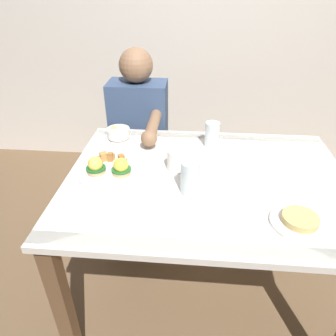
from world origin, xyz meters
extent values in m
plane|color=brown|center=(0.00, 0.00, 0.00)|extent=(6.00, 6.00, 0.00)
cube|color=silver|center=(0.00, 1.50, 1.30)|extent=(4.80, 0.10, 2.60)
cube|color=white|center=(0.00, 0.00, 0.73)|extent=(1.20, 0.90, 0.03)
cube|color=#3F7F51|center=(0.00, -0.40, 0.74)|extent=(1.20, 0.06, 0.00)
cube|color=#3F7F51|center=(0.00, 0.40, 0.74)|extent=(1.20, 0.06, 0.00)
cube|color=brown|center=(-0.55, -0.40, 0.36)|extent=(0.06, 0.06, 0.71)
cube|color=brown|center=(-0.55, 0.40, 0.36)|extent=(0.06, 0.06, 0.71)
cube|color=brown|center=(0.55, 0.40, 0.36)|extent=(0.06, 0.06, 0.71)
cylinder|color=white|center=(-0.42, -0.01, 0.75)|extent=(0.27, 0.27, 0.01)
cylinder|color=tan|center=(-0.47, -0.02, 0.76)|extent=(0.08, 0.08, 0.02)
cylinder|color=#236028|center=(-0.47, -0.02, 0.78)|extent=(0.08, 0.08, 0.01)
sphere|color=#F7DB56|center=(-0.47, -0.02, 0.80)|extent=(0.06, 0.06, 0.06)
cylinder|color=tan|center=(-0.36, -0.02, 0.76)|extent=(0.08, 0.08, 0.02)
cylinder|color=#286B2D|center=(-0.36, -0.02, 0.78)|extent=(0.08, 0.08, 0.01)
sphere|color=yellow|center=(-0.36, -0.02, 0.80)|extent=(0.06, 0.06, 0.06)
cube|color=#AD7038|center=(-0.44, 0.08, 0.77)|extent=(0.02, 0.02, 0.04)
cube|color=tan|center=(-0.47, 0.08, 0.77)|extent=(0.04, 0.04, 0.04)
cube|color=#AD7038|center=(-0.44, 0.08, 0.77)|extent=(0.03, 0.03, 0.03)
cube|color=tan|center=(-0.49, 0.06, 0.77)|extent=(0.04, 0.04, 0.02)
cube|color=tan|center=(-0.37, 0.06, 0.77)|extent=(0.04, 0.04, 0.03)
cube|color=tan|center=(-0.43, 0.09, 0.77)|extent=(0.03, 0.03, 0.03)
cube|color=#AD7038|center=(-0.39, 0.08, 0.77)|extent=(0.03, 0.03, 0.03)
cylinder|color=white|center=(-0.46, 0.34, 0.74)|extent=(0.10, 0.10, 0.01)
cylinder|color=white|center=(-0.46, 0.34, 0.77)|extent=(0.12, 0.12, 0.04)
cube|color=#B7E093|center=(-0.45, 0.32, 0.77)|extent=(0.02, 0.02, 0.02)
cube|color=#B7E093|center=(-0.44, 0.33, 0.78)|extent=(0.03, 0.03, 0.03)
cube|color=#F4DB66|center=(-0.48, 0.34, 0.78)|extent=(0.04, 0.04, 0.03)
cube|color=#EA6B70|center=(-0.49, 0.33, 0.77)|extent=(0.03, 0.03, 0.02)
cube|color=#EA6B70|center=(-0.46, 0.36, 0.78)|extent=(0.04, 0.04, 0.03)
cube|color=#B7E093|center=(-0.47, 0.36, 0.78)|extent=(0.03, 0.03, 0.02)
cylinder|color=white|center=(-0.14, 0.06, 0.79)|extent=(0.08, 0.08, 0.09)
cylinder|color=black|center=(-0.14, 0.06, 0.83)|extent=(0.07, 0.07, 0.01)
torus|color=white|center=(-0.09, 0.06, 0.79)|extent=(0.06, 0.02, 0.06)
cube|color=silver|center=(0.08, -0.08, 0.74)|extent=(0.11, 0.07, 0.00)
cube|color=silver|center=(0.15, -0.12, 0.74)|extent=(0.04, 0.04, 0.00)
cylinder|color=silver|center=(0.02, 0.29, 0.80)|extent=(0.07, 0.07, 0.13)
cylinder|color=silver|center=(0.02, 0.29, 0.78)|extent=(0.06, 0.06, 0.09)
cylinder|color=silver|center=(-0.07, -0.11, 0.81)|extent=(0.07, 0.07, 0.14)
cylinder|color=silver|center=(-0.07, -0.11, 0.79)|extent=(0.07, 0.07, 0.09)
cylinder|color=white|center=(0.31, -0.26, 0.75)|extent=(0.20, 0.20, 0.01)
cylinder|color=#DBBC70|center=(0.31, -0.26, 0.76)|extent=(0.12, 0.12, 0.02)
cylinder|color=#33333D|center=(-0.49, 0.53, 0.23)|extent=(0.11, 0.11, 0.45)
cylinder|color=#33333D|center=(-0.31, 0.53, 0.23)|extent=(0.11, 0.11, 0.45)
cube|color=#384C70|center=(-0.40, 0.63, 0.70)|extent=(0.34, 0.20, 0.50)
sphere|color=#936B4C|center=(-0.40, 0.63, 1.04)|extent=(0.19, 0.19, 0.19)
cylinder|color=#936B4C|center=(-0.28, 0.38, 0.80)|extent=(0.06, 0.30, 0.06)
sphere|color=#936B4C|center=(-0.28, 0.23, 0.80)|extent=(0.08, 0.08, 0.08)
camera|label=1|loc=(-0.07, -1.11, 1.48)|focal=33.44mm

